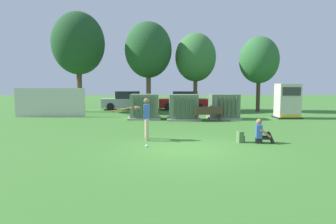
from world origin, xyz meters
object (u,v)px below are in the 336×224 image
object	(u,v)px
transformer_mid_east	(224,107)
transformer_west	(145,107)
generator_enclosure	(287,101)
park_bench	(209,113)
parked_car_left_of_center	(184,101)
backpack	(240,137)
transformer_mid_west	(183,107)
sports_ball	(146,146)
batter	(145,117)
seated_spectator	(262,134)
parked_car_leftmost	(126,101)

from	to	relation	value
transformer_mid_east	transformer_west	bearing A→B (deg)	179.31
transformer_mid_east	generator_enclosure	size ratio (longest dim) A/B	0.91
park_bench	parked_car_left_of_center	bearing A→B (deg)	96.93
parked_car_left_of_center	backpack	bearing A→B (deg)	-85.16
transformer_mid_west	backpack	bearing A→B (deg)	-76.68
sports_ball	parked_car_left_of_center	xyz separation A→B (m)	(2.42, 15.75, 0.71)
transformer_mid_west	batter	bearing A→B (deg)	-106.33
transformer_mid_east	backpack	bearing A→B (deg)	-96.60
transformer_mid_west	seated_spectator	world-z (taller)	transformer_mid_west
transformer_west	parked_car_left_of_center	distance (m)	7.53
transformer_west	generator_enclosure	world-z (taller)	generator_enclosure
generator_enclosure	park_bench	size ratio (longest dim) A/B	1.25
backpack	transformer_mid_west	bearing A→B (deg)	103.32
generator_enclosure	sports_ball	xyz separation A→B (m)	(-8.89, -9.12, -1.09)
transformer_mid_east	parked_car_leftmost	bearing A→B (deg)	135.10
transformer_mid_west	seated_spectator	bearing A→B (deg)	-71.48
transformer_west	park_bench	size ratio (longest dim) A/B	1.14
transformer_west	generator_enclosure	size ratio (longest dim) A/B	0.91
transformer_mid_east	parked_car_leftmost	xyz separation A→B (m)	(-7.28, 7.26, -0.04)
transformer_west	backpack	bearing A→B (deg)	-61.83
transformer_mid_west	generator_enclosure	world-z (taller)	generator_enclosure
batter	parked_car_left_of_center	size ratio (longest dim) A/B	0.41
transformer_west	transformer_mid_west	distance (m)	2.56
park_bench	seated_spectator	distance (m)	6.94
park_bench	parked_car_leftmost	world-z (taller)	parked_car_leftmost
seated_spectator	parked_car_left_of_center	size ratio (longest dim) A/B	0.22
backpack	parked_car_leftmost	distance (m)	16.49
seated_spectator	batter	bearing A→B (deg)	170.72
transformer_mid_west	sports_ball	world-z (taller)	transformer_mid_west
generator_enclosure	parked_car_left_of_center	xyz separation A→B (m)	(-6.47, 6.63, -0.38)
backpack	sports_ball	bearing A→B (deg)	-167.02
generator_enclosure	backpack	world-z (taller)	generator_enclosure
transformer_mid_east	parked_car_leftmost	size ratio (longest dim) A/B	0.48
generator_enclosure	sports_ball	world-z (taller)	generator_enclosure
batter	sports_ball	distance (m)	1.72
parked_car_leftmost	transformer_mid_east	bearing A→B (deg)	-44.90
batter	parked_car_leftmost	size ratio (longest dim) A/B	0.40
transformer_mid_west	parked_car_leftmost	xyz separation A→B (m)	(-4.58, 7.69, -0.04)
sports_ball	generator_enclosure	bearing A→B (deg)	45.72
transformer_mid_east	sports_ball	distance (m)	9.96
transformer_mid_west	parked_car_leftmost	distance (m)	8.95
seated_spectator	transformer_west	bearing A→B (deg)	121.87
sports_ball	park_bench	bearing A→B (deg)	65.62
seated_spectator	backpack	size ratio (longest dim) A/B	2.19
seated_spectator	backpack	world-z (taller)	seated_spectator
transformer_mid_west	parked_car_leftmost	bearing A→B (deg)	120.79
backpack	parked_car_leftmost	bearing A→B (deg)	112.70
transformer_west	transformer_mid_west	world-z (taller)	same
parked_car_leftmost	sports_ball	bearing A→B (deg)	-80.53
generator_enclosure	backpack	bearing A→B (deg)	-122.21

